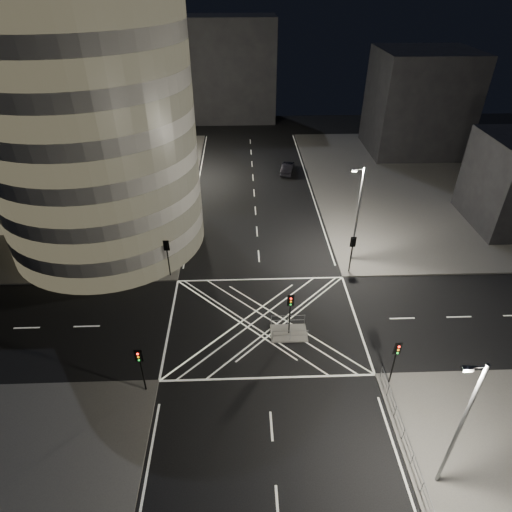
{
  "coord_description": "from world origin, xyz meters",
  "views": [
    {
      "loc": [
        -1.64,
        -26.96,
        25.33
      ],
      "look_at": [
        -0.45,
        5.64,
        3.0
      ],
      "focal_mm": 30.0,
      "sensor_mm": 36.0,
      "label": 1
    }
  ],
  "objects_px": {
    "sedan": "(287,168)",
    "traffic_signal_fl": "(167,252)",
    "traffic_signal_nr": "(396,356)",
    "traffic_signal_fr": "(352,248)",
    "street_lamp_left_near": "(165,202)",
    "street_lamp_right_far": "(357,212)",
    "traffic_signal_nl": "(140,363)",
    "street_lamp_left_far": "(183,141)",
    "street_lamp_right_near": "(460,425)",
    "central_island": "(289,333)",
    "traffic_signal_island": "(290,307)"
  },
  "relations": [
    {
      "from": "traffic_signal_fr",
      "to": "street_lamp_right_near",
      "type": "relative_size",
      "value": 0.4
    },
    {
      "from": "street_lamp_left_far",
      "to": "traffic_signal_fr",
      "type": "bearing_deg",
      "value": -51.83
    },
    {
      "from": "street_lamp_right_near",
      "to": "sedan",
      "type": "xyz_separation_m",
      "value": [
        -4.36,
        45.42,
        -4.78
      ]
    },
    {
      "from": "street_lamp_right_near",
      "to": "sedan",
      "type": "bearing_deg",
      "value": 95.49
    },
    {
      "from": "traffic_signal_nl",
      "to": "street_lamp_left_far",
      "type": "bearing_deg",
      "value": 90.99
    },
    {
      "from": "traffic_signal_nl",
      "to": "traffic_signal_island",
      "type": "xyz_separation_m",
      "value": [
        10.8,
        5.3,
        0.0
      ]
    },
    {
      "from": "traffic_signal_nr",
      "to": "street_lamp_right_far",
      "type": "bearing_deg",
      "value": 87.7
    },
    {
      "from": "central_island",
      "to": "traffic_signal_nl",
      "type": "height_order",
      "value": "traffic_signal_nl"
    },
    {
      "from": "traffic_signal_fr",
      "to": "street_lamp_left_near",
      "type": "bearing_deg",
      "value": 164.08
    },
    {
      "from": "central_island",
      "to": "traffic_signal_fl",
      "type": "bearing_deg",
      "value": 142.46
    },
    {
      "from": "central_island",
      "to": "traffic_signal_nl",
      "type": "relative_size",
      "value": 0.75
    },
    {
      "from": "traffic_signal_fl",
      "to": "street_lamp_right_far",
      "type": "distance_m",
      "value": 18.55
    },
    {
      "from": "street_lamp_left_near",
      "to": "street_lamp_right_far",
      "type": "relative_size",
      "value": 1.0
    },
    {
      "from": "central_island",
      "to": "traffic_signal_island",
      "type": "relative_size",
      "value": 0.75
    },
    {
      "from": "traffic_signal_fl",
      "to": "street_lamp_right_near",
      "type": "distance_m",
      "value": 27.79
    },
    {
      "from": "traffic_signal_fl",
      "to": "sedan",
      "type": "distance_m",
      "value": 28.34
    },
    {
      "from": "traffic_signal_fr",
      "to": "street_lamp_right_far",
      "type": "height_order",
      "value": "street_lamp_right_far"
    },
    {
      "from": "sedan",
      "to": "traffic_signal_fl",
      "type": "bearing_deg",
      "value": 72.66
    },
    {
      "from": "street_lamp_left_far",
      "to": "sedan",
      "type": "distance_m",
      "value": 15.34
    },
    {
      "from": "traffic_signal_fr",
      "to": "street_lamp_right_far",
      "type": "distance_m",
      "value": 3.48
    },
    {
      "from": "traffic_signal_nr",
      "to": "sedan",
      "type": "distance_m",
      "value": 38.46
    },
    {
      "from": "traffic_signal_nl",
      "to": "street_lamp_right_near",
      "type": "height_order",
      "value": "street_lamp_right_near"
    },
    {
      "from": "traffic_signal_island",
      "to": "sedan",
      "type": "relative_size",
      "value": 0.86
    },
    {
      "from": "traffic_signal_fr",
      "to": "street_lamp_left_near",
      "type": "xyz_separation_m",
      "value": [
        -18.24,
        5.2,
        2.63
      ]
    },
    {
      "from": "street_lamp_right_far",
      "to": "traffic_signal_fr",
      "type": "bearing_deg",
      "value": -106.11
    },
    {
      "from": "traffic_signal_nr",
      "to": "sedan",
      "type": "height_order",
      "value": "traffic_signal_nr"
    },
    {
      "from": "traffic_signal_nr",
      "to": "street_lamp_left_far",
      "type": "height_order",
      "value": "street_lamp_left_far"
    },
    {
      "from": "traffic_signal_nl",
      "to": "traffic_signal_fl",
      "type": "bearing_deg",
      "value": 90.0
    },
    {
      "from": "traffic_signal_fl",
      "to": "street_lamp_right_far",
      "type": "height_order",
      "value": "street_lamp_right_far"
    },
    {
      "from": "traffic_signal_nr",
      "to": "street_lamp_right_near",
      "type": "height_order",
      "value": "street_lamp_right_near"
    },
    {
      "from": "central_island",
      "to": "street_lamp_right_near",
      "type": "xyz_separation_m",
      "value": [
        7.44,
        -12.5,
        5.47
      ]
    },
    {
      "from": "traffic_signal_fr",
      "to": "traffic_signal_nr",
      "type": "distance_m",
      "value": 13.6
    },
    {
      "from": "traffic_signal_nl",
      "to": "traffic_signal_island",
      "type": "height_order",
      "value": "same"
    },
    {
      "from": "central_island",
      "to": "traffic_signal_fr",
      "type": "bearing_deg",
      "value": 50.67
    },
    {
      "from": "traffic_signal_fr",
      "to": "street_lamp_right_near",
      "type": "distance_m",
      "value": 20.97
    },
    {
      "from": "street_lamp_right_far",
      "to": "street_lamp_right_near",
      "type": "height_order",
      "value": "same"
    },
    {
      "from": "traffic_signal_fr",
      "to": "sedan",
      "type": "distance_m",
      "value": 24.99
    },
    {
      "from": "traffic_signal_fl",
      "to": "traffic_signal_nr",
      "type": "height_order",
      "value": "same"
    },
    {
      "from": "street_lamp_left_far",
      "to": "street_lamp_right_near",
      "type": "relative_size",
      "value": 1.0
    },
    {
      "from": "traffic_signal_nr",
      "to": "traffic_signal_island",
      "type": "relative_size",
      "value": 1.0
    },
    {
      "from": "sedan",
      "to": "traffic_signal_fr",
      "type": "bearing_deg",
      "value": 110.67
    },
    {
      "from": "street_lamp_left_far",
      "to": "sedan",
      "type": "relative_size",
      "value": 2.16
    },
    {
      "from": "central_island",
      "to": "traffic_signal_nl",
      "type": "distance_m",
      "value": 12.36
    },
    {
      "from": "street_lamp_right_far",
      "to": "central_island",
      "type": "bearing_deg",
      "value": -125.3
    },
    {
      "from": "traffic_signal_fl",
      "to": "traffic_signal_nr",
      "type": "bearing_deg",
      "value": -37.69
    },
    {
      "from": "central_island",
      "to": "traffic_signal_fr",
      "type": "height_order",
      "value": "traffic_signal_fr"
    },
    {
      "from": "traffic_signal_nl",
      "to": "street_lamp_right_far",
      "type": "xyz_separation_m",
      "value": [
        18.24,
        15.8,
        2.63
      ]
    },
    {
      "from": "traffic_signal_fl",
      "to": "traffic_signal_fr",
      "type": "xyz_separation_m",
      "value": [
        17.6,
        0.0,
        0.0
      ]
    },
    {
      "from": "traffic_signal_fr",
      "to": "traffic_signal_nl",
      "type": "bearing_deg",
      "value": -142.31
    },
    {
      "from": "street_lamp_left_near",
      "to": "street_lamp_right_near",
      "type": "relative_size",
      "value": 1.0
    }
  ]
}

